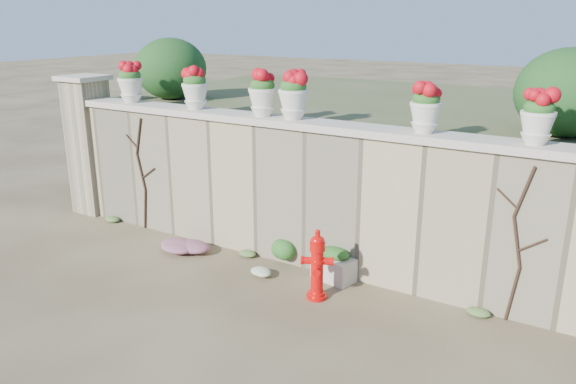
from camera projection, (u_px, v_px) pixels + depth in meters
The scene contains 20 objects.
ground at pixel (211, 307), 6.98m from camera, with size 80.00×80.00×0.00m, color #4C3A26.
stone_wall at pixel (286, 193), 8.15m from camera, with size 8.00×0.40×2.00m, color tan.
wall_cap at pixel (286, 122), 7.84m from camera, with size 8.10×0.52×0.10m, color beige.
gate_pillar at pixel (90, 144), 10.13m from camera, with size 0.72×0.72×2.48m.
raised_fill at pixel (373, 151), 10.77m from camera, with size 9.00×6.00×2.00m, color #384C23.
back_shrub_left at pixel (171, 69), 10.25m from camera, with size 1.30×1.30×1.10m, color #143814.
back_shrub_right at pixel (568, 93), 6.99m from camera, with size 1.30×1.30×1.10m, color #143814.
vine_left at pixel (142, 172), 9.30m from camera, with size 0.60×0.04×1.91m.
vine_right at pixel (518, 243), 6.38m from camera, with size 0.60×0.04×1.91m.
fire_hydrant at pixel (317, 264), 7.07m from camera, with size 0.40×0.29×0.93m.
planter_box at pixel (334, 265), 7.65m from camera, with size 0.63×0.45×0.47m.
green_shrub at pixel (279, 248), 8.13m from camera, with size 0.53×0.48×0.50m, color #1E5119.
magenta_clump at pixel (185, 247), 8.54m from camera, with size 0.83×0.55×0.22m, color #BB2584.
white_flowers at pixel (265, 272), 7.76m from camera, with size 0.44×0.35×0.16m, color white.
urn_pot_0 at pixel (130, 83), 9.21m from camera, with size 0.41×0.41×0.65m.
urn_pot_1 at pixel (195, 89), 8.53m from camera, with size 0.40×0.40×0.63m.
urn_pot_2 at pixel (262, 94), 7.92m from camera, with size 0.40×0.40×0.63m.
urn_pot_3 at pixel (293, 96), 7.67m from camera, with size 0.42×0.42×0.66m.
urn_pot_4 at pixel (426, 108), 6.76m from camera, with size 0.38×0.38×0.60m.
urn_pot_5 at pixel (538, 118), 6.14m from camera, with size 0.38×0.38×0.59m.
Camera 1 is at (4.05, -4.84, 3.44)m, focal length 35.00 mm.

